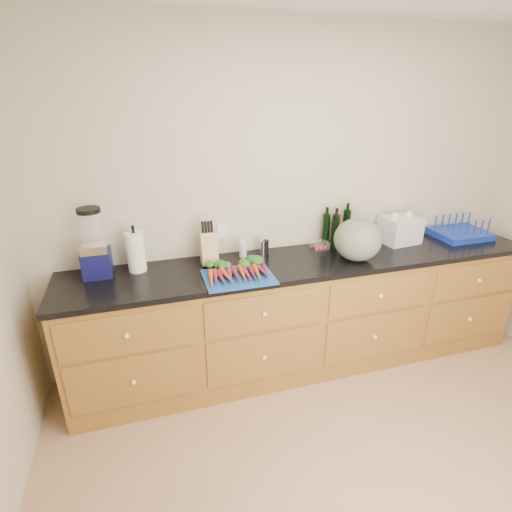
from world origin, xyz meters
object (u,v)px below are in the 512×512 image
object	(u,v)px
squash	(358,240)
dish_rack	(460,232)
cutting_board	(238,277)
tomato_box	(320,245)
carrots	(237,270)
blender_appliance	(94,247)
paper_towel	(136,252)
knife_block	(209,248)

from	to	relation	value
squash	dish_rack	xyz separation A→B (m)	(1.12, 0.18, -0.12)
cutting_board	tomato_box	distance (m)	0.83
carrots	blender_appliance	distance (m)	0.97
paper_towel	tomato_box	world-z (taller)	paper_towel
squash	carrots	bearing A→B (deg)	-179.09
blender_appliance	dish_rack	size ratio (longest dim) A/B	1.08
squash	paper_towel	xyz separation A→B (m)	(-1.59, 0.26, -0.02)
paper_towel	dish_rack	bearing A→B (deg)	-1.70
paper_towel	knife_block	bearing A→B (deg)	-2.25
carrots	knife_block	size ratio (longest dim) A/B	1.78
paper_towel	tomato_box	size ratio (longest dim) A/B	2.16
tomato_box	cutting_board	bearing A→B (deg)	-156.54
squash	dish_rack	bearing A→B (deg)	9.38
squash	paper_towel	world-z (taller)	squash
carrots	tomato_box	bearing A→B (deg)	20.84
carrots	squash	bearing A→B (deg)	0.91
blender_appliance	tomato_box	bearing A→B (deg)	0.43
blender_appliance	dish_rack	world-z (taller)	blender_appliance
knife_block	dish_rack	xyz separation A→B (m)	(2.19, -0.06, -0.08)
carrots	cutting_board	bearing A→B (deg)	-90.00
paper_towel	cutting_board	bearing A→B (deg)	-26.04
squash	knife_block	size ratio (longest dim) A/B	1.49
knife_block	carrots	bearing A→B (deg)	-60.79
carrots	blender_appliance	size ratio (longest dim) A/B	0.88
cutting_board	carrots	distance (m)	0.05
carrots	dish_rack	size ratio (longest dim) A/B	0.95
cutting_board	dish_rack	distance (m)	2.06
blender_appliance	knife_block	xyz separation A→B (m)	(0.77, -0.02, -0.09)
cutting_board	paper_towel	world-z (taller)	paper_towel
cutting_board	paper_towel	bearing A→B (deg)	153.96
blender_appliance	paper_towel	bearing A→B (deg)	0.57
cutting_board	squash	world-z (taller)	squash
carrots	squash	xyz separation A→B (m)	(0.93, 0.01, 0.12)
cutting_board	dish_rack	size ratio (longest dim) A/B	1.06
blender_appliance	knife_block	distance (m)	0.78
blender_appliance	carrots	bearing A→B (deg)	-16.80
squash	tomato_box	bearing A→B (deg)	121.74
paper_towel	dish_rack	distance (m)	2.71
cutting_board	carrots	world-z (taller)	carrots
cutting_board	knife_block	world-z (taller)	knife_block
carrots	paper_towel	size ratio (longest dim) A/B	1.49
carrots	blender_appliance	bearing A→B (deg)	163.20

